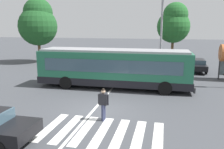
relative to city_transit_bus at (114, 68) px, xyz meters
name	(u,v)px	position (x,y,z in m)	size (l,w,h in m)	color
ground_plane	(98,111)	(0.21, -5.28, -1.59)	(160.00, 160.00, 0.00)	#424449
city_transit_bus	(114,68)	(0.00, 0.00, 0.00)	(12.06, 2.73, 3.06)	black
pedestrian_crossing_street	(103,102)	(0.91, -6.52, -0.62)	(0.58, 0.38, 1.72)	#333856
parked_car_white	(79,60)	(-6.19, 8.68, -0.82)	(1.97, 4.55, 1.35)	black
parked_car_charcoal	(100,61)	(-3.71, 8.89, -0.82)	(1.89, 4.51, 1.35)	black
parked_car_blue	(124,61)	(-0.79, 9.03, -0.82)	(2.05, 4.59, 1.35)	black
parked_car_red	(146,62)	(1.87, 9.03, -0.82)	(1.92, 4.53, 1.35)	black
parked_car_teal	(169,63)	(4.45, 9.01, -0.82)	(2.06, 4.59, 1.35)	black
parked_car_black	(197,64)	(7.30, 8.61, -0.82)	(1.98, 4.55, 1.35)	black
twin_arm_street_lamp	(162,24)	(3.45, 6.39, 3.45)	(3.97, 0.32, 8.14)	#939399
background_tree_left	(38,22)	(-12.64, 10.75, 3.74)	(5.06, 5.06, 8.48)	brown
background_tree_right	(174,23)	(4.93, 16.16, 3.64)	(4.50, 4.50, 8.04)	brown
crosswalk_painted_stripes	(102,132)	(1.19, -7.87, -1.58)	(5.60, 3.26, 0.01)	silver
lane_center_line	(102,100)	(-0.05, -3.28, -1.59)	(0.16, 24.00, 0.01)	silver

